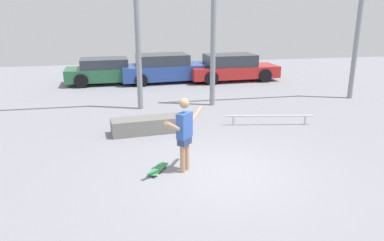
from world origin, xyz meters
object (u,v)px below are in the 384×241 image
at_px(skateboard, 158,169).
at_px(parked_car_green, 107,71).
at_px(skateboarder, 184,131).
at_px(parked_car_blue, 165,69).
at_px(parked_car_red, 232,68).
at_px(grind_rail, 270,117).
at_px(grind_box, 148,125).

relative_size(skateboard, parked_car_green, 0.18).
xyz_separation_m(skateboarder, parked_car_blue, (0.96, 10.89, -0.29)).
height_order(parked_car_green, parked_car_red, parked_car_red).
relative_size(grind_rail, parked_car_green, 0.67).
bearing_deg(parked_car_red, parked_car_green, 173.01).
distance_m(skateboarder, parked_car_red, 11.43).
height_order(skateboard, parked_car_blue, parked_car_blue).
distance_m(grind_box, parked_car_red, 9.10).
distance_m(grind_box, parked_car_blue, 8.10).
xyz_separation_m(grind_rail, parked_car_red, (1.08, 7.60, 0.39)).
bearing_deg(grind_rail, parked_car_red, 81.92).
distance_m(grind_rail, parked_car_blue, 8.29).
bearing_deg(grind_rail, skateboard, -143.86).
height_order(skateboard, parked_car_red, parked_car_red).
distance_m(skateboard, parked_car_blue, 10.94).
height_order(grind_box, parked_car_blue, parked_car_blue).
bearing_deg(skateboarder, grind_box, 54.48).
bearing_deg(parked_car_blue, parked_car_green, 172.78).
height_order(grind_rail, parked_car_blue, parked_car_blue).
bearing_deg(grind_box, skateboarder, -78.50).
xyz_separation_m(grind_box, parked_car_green, (-1.32, 8.08, 0.38)).
height_order(skateboarder, skateboard, skateboarder).
relative_size(parked_car_green, parked_car_red, 0.89).
relative_size(skateboarder, parked_car_green, 0.42).
xyz_separation_m(grind_box, grind_rail, (3.91, 0.00, 0.04)).
height_order(parked_car_green, parked_car_blue, parked_car_blue).
height_order(grind_box, grind_rail, grind_box).
height_order(skateboarder, parked_car_blue, skateboarder).
distance_m(parked_car_blue, parked_car_red, 3.45).
bearing_deg(parked_car_red, skateboarder, -115.27).
xyz_separation_m(parked_car_green, parked_car_red, (6.31, -0.48, 0.04)).
relative_size(grind_box, parked_car_blue, 0.47).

